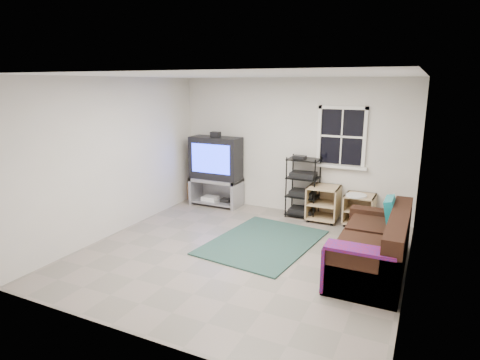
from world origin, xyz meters
The scene contains 8 objects.
room centered at (0.95, 2.27, 1.48)m, with size 4.60×4.62×4.60m.
tv_unit centered at (-1.52, 2.02, 0.84)m, with size 1.05×0.52×1.54m.
av_rack centered at (0.32, 2.07, 0.51)m, with size 0.58×0.42×1.17m.
side_table_left centered at (0.74, 2.05, 0.35)m, with size 0.56×0.56×0.65m.
side_table_right centered at (1.38, 2.05, 0.33)m, with size 0.52×0.54×0.59m.
sofa centered at (1.87, 0.27, 0.32)m, with size 0.88×1.99×0.91m.
shag_rug centered at (0.15, 0.51, 0.01)m, with size 1.47×2.02×0.02m, color #2E2114.
paper_bag centered at (-2.17, 2.17, 0.19)m, with size 0.26×0.17×0.37m, color olive.
Camera 1 is at (2.41, -5.08, 2.50)m, focal length 30.00 mm.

